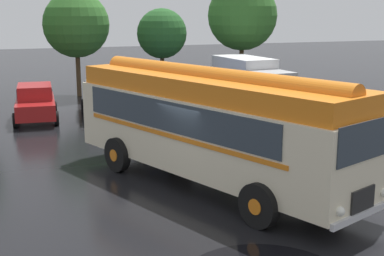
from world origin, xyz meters
TOP-DOWN VIEW (x-y plane):
  - ground_plane at (0.00, 0.00)m, footprint 120.00×120.00m
  - vintage_bus at (0.26, 0.14)m, footprint 5.97×10.28m
  - car_near_left at (-3.88, 11.60)m, footprint 2.18×4.31m
  - car_mid_left at (-0.76, 11.62)m, footprint 2.30×4.36m
  - car_mid_right at (1.90, 11.53)m, footprint 2.21×4.32m
  - car_far_right at (4.53, 11.40)m, footprint 2.17×4.31m
  - box_van at (7.41, 12.16)m, footprint 2.65×5.89m
  - tree_centre at (-0.85, 18.23)m, footprint 3.85×3.85m
  - tree_right_of_centre at (3.96, 17.21)m, footprint 2.99×2.99m
  - tree_far_right at (9.39, 17.54)m, footprint 4.39×4.39m

SIDE VIEW (x-z plane):
  - ground_plane at x=0.00m, z-range 0.00..0.00m
  - car_near_left at x=-3.88m, z-range 0.02..1.68m
  - car_mid_left at x=-0.76m, z-range 0.02..1.68m
  - car_mid_right at x=1.90m, z-range 0.02..1.68m
  - car_far_right at x=4.53m, z-range 0.02..1.68m
  - box_van at x=7.41m, z-range 0.11..2.61m
  - vintage_bus at x=0.26m, z-range 0.15..3.64m
  - tree_right_of_centre at x=3.96m, z-range 1.07..6.22m
  - tree_centre at x=-0.85m, z-range 1.19..7.32m
  - tree_far_right at x=9.39m, z-range 1.35..8.23m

